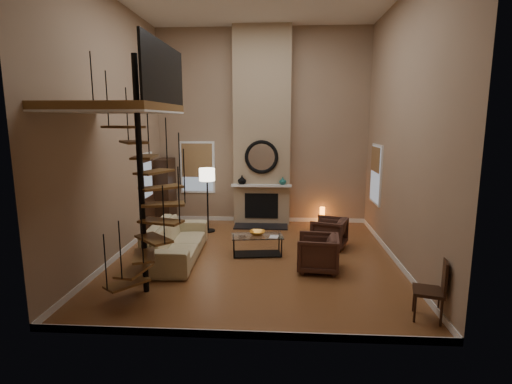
# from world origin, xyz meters

# --- Properties ---
(ground) EXTENTS (6.00, 6.50, 0.01)m
(ground) POSITION_xyz_m (0.00, 0.00, -0.01)
(ground) COLOR #995E31
(ground) RESTS_ON ground
(back_wall) EXTENTS (6.00, 0.02, 5.50)m
(back_wall) POSITION_xyz_m (0.00, 3.25, 2.75)
(back_wall) COLOR #9C8064
(back_wall) RESTS_ON ground
(front_wall) EXTENTS (6.00, 0.02, 5.50)m
(front_wall) POSITION_xyz_m (0.00, -3.25, 2.75)
(front_wall) COLOR #9C8064
(front_wall) RESTS_ON ground
(left_wall) EXTENTS (0.02, 6.50, 5.50)m
(left_wall) POSITION_xyz_m (-3.00, 0.00, 2.75)
(left_wall) COLOR #9C8064
(left_wall) RESTS_ON ground
(right_wall) EXTENTS (0.02, 6.50, 5.50)m
(right_wall) POSITION_xyz_m (3.00, 0.00, 2.75)
(right_wall) COLOR #9C8064
(right_wall) RESTS_ON ground
(baseboard_back) EXTENTS (6.00, 0.02, 0.12)m
(baseboard_back) POSITION_xyz_m (0.00, 3.24, 0.06)
(baseboard_back) COLOR white
(baseboard_back) RESTS_ON ground
(baseboard_front) EXTENTS (6.00, 0.02, 0.12)m
(baseboard_front) POSITION_xyz_m (0.00, -3.24, 0.06)
(baseboard_front) COLOR white
(baseboard_front) RESTS_ON ground
(baseboard_left) EXTENTS (0.02, 6.50, 0.12)m
(baseboard_left) POSITION_xyz_m (-2.99, 0.00, 0.06)
(baseboard_left) COLOR white
(baseboard_left) RESTS_ON ground
(baseboard_right) EXTENTS (0.02, 6.50, 0.12)m
(baseboard_right) POSITION_xyz_m (2.99, 0.00, 0.06)
(baseboard_right) COLOR white
(baseboard_right) RESTS_ON ground
(chimney_breast) EXTENTS (1.60, 0.38, 5.50)m
(chimney_breast) POSITION_xyz_m (0.00, 3.06, 2.75)
(chimney_breast) COLOR tan
(chimney_breast) RESTS_ON ground
(hearth) EXTENTS (1.50, 0.60, 0.04)m
(hearth) POSITION_xyz_m (0.00, 2.57, 0.02)
(hearth) COLOR black
(hearth) RESTS_ON ground
(firebox) EXTENTS (0.95, 0.02, 0.72)m
(firebox) POSITION_xyz_m (0.00, 2.86, 0.55)
(firebox) COLOR black
(firebox) RESTS_ON chimney_breast
(mantel) EXTENTS (1.70, 0.18, 0.06)m
(mantel) POSITION_xyz_m (0.00, 2.78, 1.15)
(mantel) COLOR white
(mantel) RESTS_ON chimney_breast
(mirror_frame) EXTENTS (0.94, 0.10, 0.94)m
(mirror_frame) POSITION_xyz_m (0.00, 2.84, 1.95)
(mirror_frame) COLOR black
(mirror_frame) RESTS_ON chimney_breast
(mirror_disc) EXTENTS (0.80, 0.01, 0.80)m
(mirror_disc) POSITION_xyz_m (0.00, 2.85, 1.95)
(mirror_disc) COLOR white
(mirror_disc) RESTS_ON chimney_breast
(vase_left) EXTENTS (0.24, 0.24, 0.25)m
(vase_left) POSITION_xyz_m (-0.55, 2.82, 1.30)
(vase_left) COLOR black
(vase_left) RESTS_ON mantel
(vase_right) EXTENTS (0.20, 0.20, 0.21)m
(vase_right) POSITION_xyz_m (0.60, 2.82, 1.28)
(vase_right) COLOR #1A5C55
(vase_right) RESTS_ON mantel
(window_back) EXTENTS (1.02, 0.06, 1.52)m
(window_back) POSITION_xyz_m (-1.90, 3.22, 1.62)
(window_back) COLOR white
(window_back) RESTS_ON back_wall
(window_right) EXTENTS (0.06, 1.02, 1.52)m
(window_right) POSITION_xyz_m (2.97, 2.00, 1.63)
(window_right) COLOR white
(window_right) RESTS_ON right_wall
(entry_door) EXTENTS (0.10, 1.05, 2.16)m
(entry_door) POSITION_xyz_m (-2.95, 1.80, 1.05)
(entry_door) COLOR white
(entry_door) RESTS_ON ground
(loft) EXTENTS (1.70, 2.20, 1.09)m
(loft) POSITION_xyz_m (-2.04, -1.80, 3.24)
(loft) COLOR brown
(loft) RESTS_ON left_wall
(spiral_stair) EXTENTS (1.47, 1.47, 4.06)m
(spiral_stair) POSITION_xyz_m (-1.78, -1.79, 1.78)
(spiral_stair) COLOR black
(spiral_stair) RESTS_ON ground
(hutch) EXTENTS (0.40, 0.84, 1.88)m
(hutch) POSITION_xyz_m (-2.74, 2.77, 0.95)
(hutch) COLOR black
(hutch) RESTS_ON ground
(sofa) EXTENTS (1.10, 2.60, 0.75)m
(sofa) POSITION_xyz_m (-1.73, -0.08, 0.40)
(sofa) COLOR #C4B688
(sofa) RESTS_ON ground
(armchair_near) EXTENTS (0.98, 0.97, 0.70)m
(armchair_near) POSITION_xyz_m (1.77, 0.87, 0.35)
(armchair_near) COLOR #482A21
(armchair_near) RESTS_ON ground
(armchair_far) EXTENTS (0.89, 0.87, 0.74)m
(armchair_far) POSITION_xyz_m (1.37, -0.61, 0.35)
(armchair_far) COLOR #482A21
(armchair_far) RESTS_ON ground
(coffee_table) EXTENTS (1.20, 0.72, 0.44)m
(coffee_table) POSITION_xyz_m (0.04, 0.23, 0.28)
(coffee_table) COLOR silver
(coffee_table) RESTS_ON ground
(bowl) EXTENTS (0.35, 0.35, 0.09)m
(bowl) POSITION_xyz_m (0.04, 0.28, 0.50)
(bowl) COLOR orange
(bowl) RESTS_ON coffee_table
(book) EXTENTS (0.22, 0.28, 0.02)m
(book) POSITION_xyz_m (0.39, 0.08, 0.46)
(book) COLOR gray
(book) RESTS_ON coffee_table
(floor_lamp) EXTENTS (0.42, 0.42, 1.72)m
(floor_lamp) POSITION_xyz_m (-1.40, 2.07, 1.41)
(floor_lamp) COLOR black
(floor_lamp) RESTS_ON ground
(accent_lamp) EXTENTS (0.14, 0.14, 0.52)m
(accent_lamp) POSITION_xyz_m (1.75, 2.98, 0.25)
(accent_lamp) COLOR orange
(accent_lamp) RESTS_ON ground
(side_chair) EXTENTS (0.54, 0.53, 0.95)m
(side_chair) POSITION_xyz_m (2.86, -2.52, 0.53)
(side_chair) COLOR black
(side_chair) RESTS_ON ground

